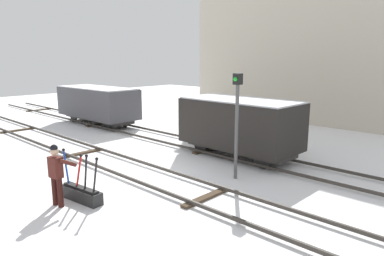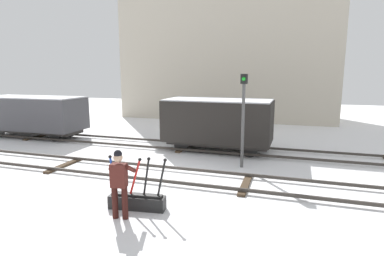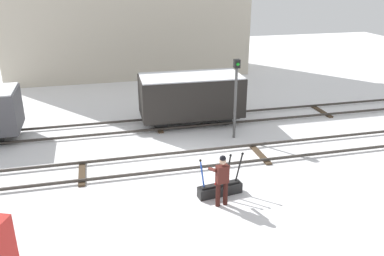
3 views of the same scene
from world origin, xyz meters
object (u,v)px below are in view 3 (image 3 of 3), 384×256
rail_worker (222,177)px  freight_car_mid_siding (191,96)px  switch_lever_frame (220,188)px  signal_post (236,91)px

rail_worker → freight_car_mid_siding: freight_car_mid_siding is taller
switch_lever_frame → rail_worker: rail_worker is taller
signal_post → freight_car_mid_siding: signal_post is taller
switch_lever_frame → freight_car_mid_siding: freight_car_mid_siding is taller
signal_post → freight_car_mid_siding: 2.78m
rail_worker → switch_lever_frame: bearing=68.9°
rail_worker → signal_post: bearing=59.4°
freight_car_mid_siding → switch_lever_frame: bearing=-94.0°
switch_lever_frame → rail_worker: size_ratio=0.92×
switch_lever_frame → freight_car_mid_siding: size_ratio=0.33×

